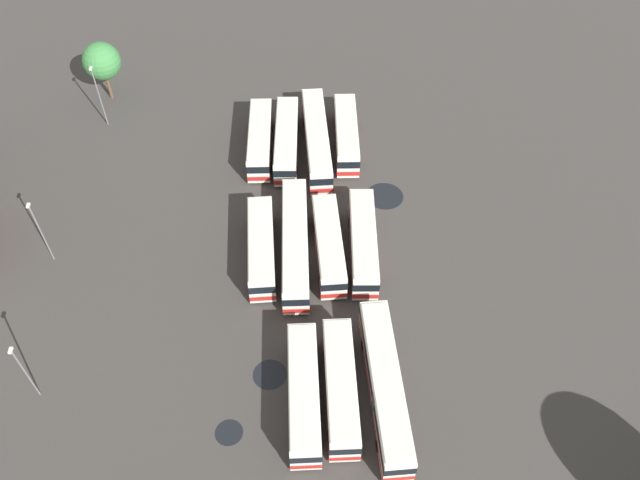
{
  "coord_description": "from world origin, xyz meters",
  "views": [
    {
      "loc": [
        -43.18,
        0.6,
        52.21
      ],
      "look_at": [
        0.67,
        -0.94,
        1.49
      ],
      "focal_mm": 36.92,
      "sensor_mm": 36.0,
      "label": 1
    }
  ],
  "objects_px": {
    "lamp_post_near_entrance": "(40,230)",
    "tree_northeast": "(102,61)",
    "bus_row2_slot3": "(260,139)",
    "bus_row0_slot0": "(385,386)",
    "bus_row1_slot0": "(363,242)",
    "bus_row0_slot2": "(304,393)",
    "bus_row0_slot1": "(341,387)",
    "lamp_post_mid_lot": "(24,371)",
    "bus_row1_slot3": "(261,247)",
    "bus_row1_slot2": "(295,243)",
    "lamp_post_by_building": "(99,94)",
    "bus_row2_slot2": "(287,140)",
    "bus_row1_slot1": "(329,245)",
    "bus_row2_slot1": "(317,139)",
    "bus_row2_slot0": "(346,134)"
  },
  "relations": [
    {
      "from": "bus_row0_slot0",
      "to": "lamp_post_near_entrance",
      "type": "relative_size",
      "value": 1.95
    },
    {
      "from": "bus_row1_slot0",
      "to": "lamp_post_by_building",
      "type": "bearing_deg",
      "value": 53.84
    },
    {
      "from": "bus_row0_slot2",
      "to": "bus_row2_slot3",
      "type": "relative_size",
      "value": 1.04
    },
    {
      "from": "bus_row0_slot0",
      "to": "bus_row1_slot1",
      "type": "distance_m",
      "value": 16.44
    },
    {
      "from": "bus_row1_slot1",
      "to": "lamp_post_by_building",
      "type": "xyz_separation_m",
      "value": [
        22.08,
        26.39,
        2.75
      ]
    },
    {
      "from": "bus_row1_slot3",
      "to": "bus_row2_slot3",
      "type": "relative_size",
      "value": 1.0
    },
    {
      "from": "bus_row1_slot1",
      "to": "bus_row1_slot3",
      "type": "height_order",
      "value": "same"
    },
    {
      "from": "bus_row0_slot2",
      "to": "bus_row2_slot1",
      "type": "relative_size",
      "value": 0.78
    },
    {
      "from": "bus_row2_slot3",
      "to": "lamp_post_near_entrance",
      "type": "distance_m",
      "value": 26.34
    },
    {
      "from": "lamp_post_by_building",
      "to": "lamp_post_near_entrance",
      "type": "bearing_deg",
      "value": 175.33
    },
    {
      "from": "bus_row2_slot0",
      "to": "lamp_post_by_building",
      "type": "xyz_separation_m",
      "value": [
        5.04,
        29.21,
        2.75
      ]
    },
    {
      "from": "bus_row1_slot3",
      "to": "bus_row1_slot2",
      "type": "bearing_deg",
      "value": -83.06
    },
    {
      "from": "bus_row1_slot0",
      "to": "bus_row2_slot3",
      "type": "xyz_separation_m",
      "value": [
        16.29,
        10.82,
        -0.0
      ]
    },
    {
      "from": "bus_row1_slot2",
      "to": "bus_row2_slot1",
      "type": "bearing_deg",
      "value": -9.51
    },
    {
      "from": "bus_row2_slot3",
      "to": "lamp_post_near_entrance",
      "type": "relative_size",
      "value": 1.45
    },
    {
      "from": "lamp_post_near_entrance",
      "to": "bus_row0_slot1",
      "type": "bearing_deg",
      "value": -120.08
    },
    {
      "from": "bus_row0_slot0",
      "to": "bus_row1_slot3",
      "type": "relative_size",
      "value": 1.35
    },
    {
      "from": "bus_row1_slot0",
      "to": "lamp_post_mid_lot",
      "type": "xyz_separation_m",
      "value": [
        -14.95,
        29.37,
        2.28
      ]
    },
    {
      "from": "bus_row1_slot0",
      "to": "bus_row1_slot3",
      "type": "xyz_separation_m",
      "value": [
        -0.33,
        10.28,
        -0.0
      ]
    },
    {
      "from": "bus_row1_slot2",
      "to": "bus_row1_slot1",
      "type": "bearing_deg",
      "value": -95.29
    },
    {
      "from": "bus_row0_slot0",
      "to": "bus_row1_slot3",
      "type": "height_order",
      "value": "same"
    },
    {
      "from": "bus_row0_slot2",
      "to": "bus_row0_slot1",
      "type": "bearing_deg",
      "value": -81.47
    },
    {
      "from": "bus_row0_slot2",
      "to": "bus_row1_slot3",
      "type": "bearing_deg",
      "value": 13.69
    },
    {
      "from": "lamp_post_mid_lot",
      "to": "lamp_post_near_entrance",
      "type": "xyz_separation_m",
      "value": [
        15.33,
        2.28,
        0.33
      ]
    },
    {
      "from": "bus_row1_slot1",
      "to": "bus_row2_slot3",
      "type": "xyz_separation_m",
      "value": [
        16.51,
        7.32,
        0.0
      ]
    },
    {
      "from": "bus_row2_slot3",
      "to": "lamp_post_mid_lot",
      "type": "xyz_separation_m",
      "value": [
        -31.24,
        18.54,
        2.28
      ]
    },
    {
      "from": "bus_row0_slot0",
      "to": "bus_row1_slot3",
      "type": "distance_m",
      "value": 19.2
    },
    {
      "from": "bus_row0_slot2",
      "to": "tree_northeast",
      "type": "bearing_deg",
      "value": 28.66
    },
    {
      "from": "bus_row1_slot3",
      "to": "tree_northeast",
      "type": "distance_m",
      "value": 34.4
    },
    {
      "from": "lamp_post_mid_lot",
      "to": "bus_row0_slot0",
      "type": "bearing_deg",
      "value": -92.28
    },
    {
      "from": "lamp_post_by_building",
      "to": "bus_row1_slot0",
      "type": "bearing_deg",
      "value": -126.16
    },
    {
      "from": "lamp_post_mid_lot",
      "to": "lamp_post_near_entrance",
      "type": "distance_m",
      "value": 15.5
    },
    {
      "from": "lamp_post_near_entrance",
      "to": "lamp_post_by_building",
      "type": "bearing_deg",
      "value": -4.67
    },
    {
      "from": "bus_row1_slot2",
      "to": "lamp_post_by_building",
      "type": "relative_size",
      "value": 1.88
    },
    {
      "from": "bus_row2_slot3",
      "to": "bus_row1_slot1",
      "type": "bearing_deg",
      "value": -156.09
    },
    {
      "from": "lamp_post_mid_lot",
      "to": "lamp_post_by_building",
      "type": "height_order",
      "value": "lamp_post_by_building"
    },
    {
      "from": "bus_row2_slot0",
      "to": "bus_row2_slot3",
      "type": "bearing_deg",
      "value": 92.96
    },
    {
      "from": "bus_row0_slot1",
      "to": "bus_row1_slot1",
      "type": "xyz_separation_m",
      "value": [
        15.89,
        0.32,
        -0.0
      ]
    },
    {
      "from": "bus_row1_slot3",
      "to": "tree_northeast",
      "type": "bearing_deg",
      "value": 35.91
    },
    {
      "from": "lamp_post_near_entrance",
      "to": "tree_northeast",
      "type": "xyz_separation_m",
      "value": [
        26.99,
        -1.3,
        1.01
      ]
    },
    {
      "from": "bus_row2_slot2",
      "to": "lamp_post_mid_lot",
      "type": "bearing_deg",
      "value": 145.06
    },
    {
      "from": "bus_row0_slot0",
      "to": "bus_row1_slot0",
      "type": "xyz_separation_m",
      "value": [
        16.14,
        0.61,
        -0.0
      ]
    },
    {
      "from": "bus_row0_slot1",
      "to": "lamp_post_by_building",
      "type": "bearing_deg",
      "value": 35.14
    },
    {
      "from": "bus_row2_slot0",
      "to": "bus_row2_slot1",
      "type": "distance_m",
      "value": 3.61
    },
    {
      "from": "bus_row2_slot3",
      "to": "tree_northeast",
      "type": "height_order",
      "value": "tree_northeast"
    },
    {
      "from": "bus_row2_slot3",
      "to": "tree_northeast",
      "type": "bearing_deg",
      "value": 60.41
    },
    {
      "from": "bus_row2_slot2",
      "to": "lamp_post_near_entrance",
      "type": "xyz_separation_m",
      "value": [
        -15.66,
        23.93,
        2.61
      ]
    },
    {
      "from": "bus_row1_slot3",
      "to": "lamp_post_mid_lot",
      "type": "bearing_deg",
      "value": 127.46
    },
    {
      "from": "bus_row1_slot2",
      "to": "bus_row0_slot1",
      "type": "bearing_deg",
      "value": -167.14
    },
    {
      "from": "bus_row0_slot1",
      "to": "lamp_post_mid_lot",
      "type": "relative_size",
      "value": 1.63
    }
  ]
}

